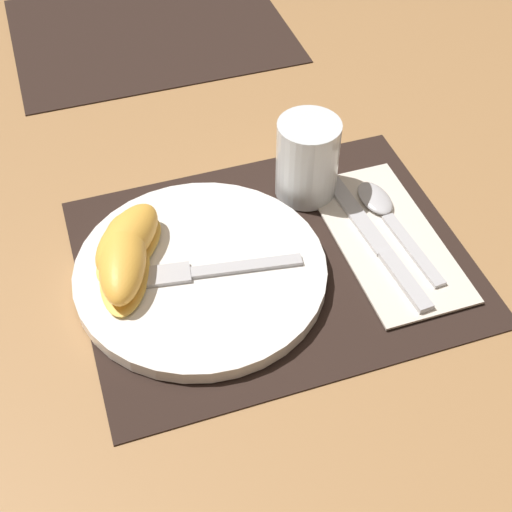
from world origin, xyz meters
The scene contains 11 objects.
ground_plane centered at (0.00, 0.00, 0.00)m, with size 3.00×3.00×0.00m, color #A37547.
placemat centered at (0.00, 0.00, 0.00)m, with size 0.42×0.33×0.00m.
placemat_far centered at (-0.02, 0.52, 0.00)m, with size 0.42×0.33×0.00m.
plate centered at (-0.08, 0.00, 0.01)m, with size 0.27×0.27×0.02m.
juice_glass centered at (0.07, 0.09, 0.05)m, with size 0.07×0.07×0.10m.
napkin centered at (0.13, -0.01, 0.01)m, with size 0.11×0.23×0.00m.
knife centered at (0.12, -0.02, 0.01)m, with size 0.03×0.22×0.01m.
spoon centered at (0.14, 0.02, 0.01)m, with size 0.04×0.17×0.01m.
fork centered at (-0.09, -0.01, 0.02)m, with size 0.19×0.05×0.00m.
citrus_wedge_0 centered at (-0.15, 0.05, 0.04)m, with size 0.11×0.12×0.04m.
citrus_wedge_1 centered at (-0.16, 0.02, 0.04)m, with size 0.08×0.14×0.04m.
Camera 1 is at (-0.18, -0.49, 0.58)m, focal length 50.00 mm.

